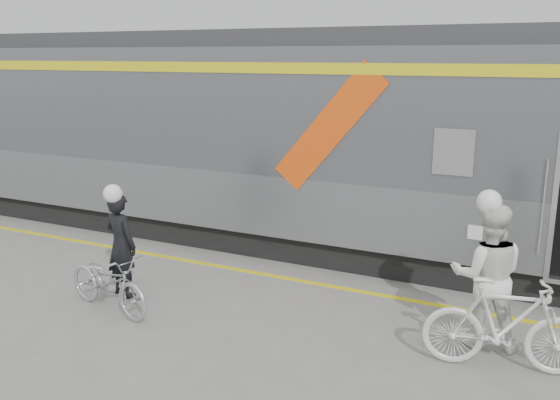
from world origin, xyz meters
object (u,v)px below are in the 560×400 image
Objects in this scene: woman at (487,276)px; bicycle_right at (505,325)px; bicycle_left at (108,282)px; man at (121,245)px.

bicycle_right is at bearing 106.56° from woman.
bicycle_left is at bearing 2.28° from woman.
man is at bearing 79.97° from bicycle_right.
bicycle_left is 5.43m from bicycle_right.
man is 5.59m from bicycle_right.
bicycle_right is (5.58, 0.20, -0.24)m from man.
man is at bearing -3.99° from woman.
woman is 0.73m from bicycle_right.
man is 0.86× the size of woman.
man reaches higher than bicycle_left.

